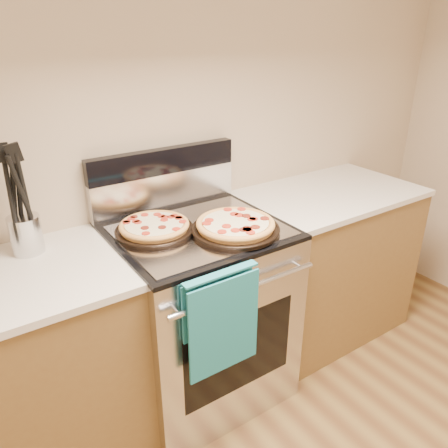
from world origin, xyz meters
TOP-DOWN VIEW (x-y plane):
  - wall_back at (0.00, 2.00)m, footprint 4.00×0.00m
  - range_body at (0.00, 1.65)m, footprint 0.76×0.68m
  - oven_window at (0.00, 1.31)m, footprint 0.56×0.01m
  - cooktop at (0.00, 1.65)m, footprint 0.76×0.68m
  - backsplash_lower at (0.00, 1.96)m, footprint 0.76×0.06m
  - backsplash_upper at (0.00, 1.96)m, footprint 0.76×0.06m
  - oven_handle at (0.00, 1.27)m, footprint 0.70×0.03m
  - dish_towel at (-0.12, 1.27)m, footprint 0.32×0.05m
  - foil_sheet at (0.00, 1.62)m, footprint 0.70×0.55m
  - cabinet_left at (-0.88, 1.68)m, footprint 1.00×0.62m
  - cabinet_right at (0.88, 1.68)m, footprint 1.00×0.62m
  - countertop_right at (0.88, 1.68)m, footprint 1.02×0.64m
  - pepperoni_pizza_back at (-0.18, 1.71)m, footprint 0.40×0.40m
  - pepperoni_pizza_front at (0.12, 1.52)m, footprint 0.43×0.43m
  - utensil_crock at (-0.67, 1.86)m, footprint 0.15×0.15m

SIDE VIEW (x-z plane):
  - cabinet_left at x=-0.88m, z-range 0.00..0.88m
  - cabinet_right at x=0.88m, z-range 0.00..0.88m
  - range_body at x=0.00m, z-range 0.00..0.90m
  - oven_window at x=0.00m, z-range 0.25..0.65m
  - dish_towel at x=-0.12m, z-range 0.49..0.91m
  - oven_handle at x=0.00m, z-range 0.79..0.81m
  - countertop_right at x=0.88m, z-range 0.88..0.91m
  - cooktop at x=0.00m, z-range 0.90..0.92m
  - foil_sheet at x=0.00m, z-range 0.92..0.93m
  - pepperoni_pizza_back at x=-0.18m, z-range 0.93..0.97m
  - pepperoni_pizza_front at x=0.12m, z-range 0.93..0.98m
  - utensil_crock at x=-0.67m, z-range 0.91..1.07m
  - backsplash_lower at x=0.00m, z-range 0.92..1.10m
  - backsplash_upper at x=0.00m, z-range 1.10..1.22m
  - wall_back at x=0.00m, z-range -0.65..3.35m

